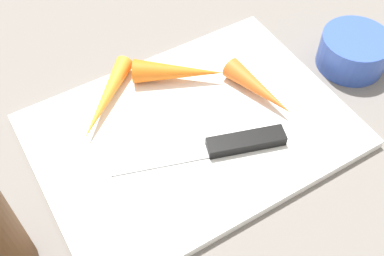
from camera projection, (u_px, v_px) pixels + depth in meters
ground_plane at (192, 134)px, 0.56m from camera, size 1.40×1.40×0.00m
cutting_board at (192, 131)px, 0.56m from camera, size 0.36×0.26×0.01m
knife at (235, 144)px, 0.53m from camera, size 0.20×0.08×0.01m
carrot_medium at (179, 72)px, 0.59m from camera, size 0.11×0.09×0.03m
carrot_longest at (106, 99)px, 0.57m from camera, size 0.11×0.10×0.02m
carrot_shortest at (261, 91)px, 0.57m from camera, size 0.05×0.10×0.03m
small_bowl at (353, 51)px, 0.62m from camera, size 0.09×0.09×0.05m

